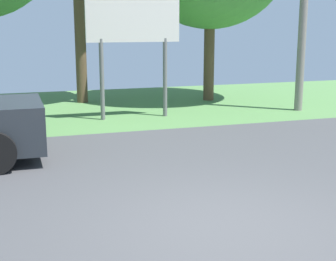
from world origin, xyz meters
TOP-DOWN VIEW (x-y plane):
  - ground_plane at (0.00, 2.95)m, footprint 40.00×22.00m
  - roadside_billboard at (0.71, 7.73)m, footprint 2.60×0.12m

SIDE VIEW (x-z plane):
  - ground_plane at x=0.00m, z-range -0.15..0.05m
  - roadside_billboard at x=0.71m, z-range 0.80..4.30m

